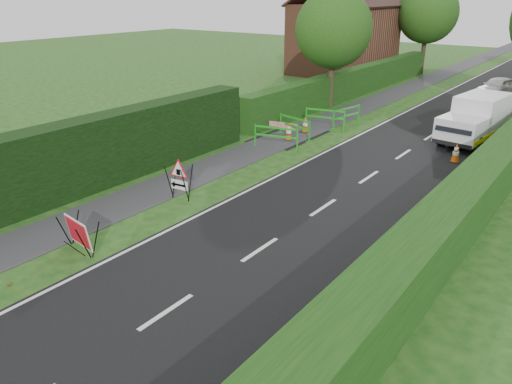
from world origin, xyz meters
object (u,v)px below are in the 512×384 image
Objects in this scene: red_rect_sign at (78,233)px; triangle_sign at (178,176)px; works_van at (476,118)px; hatchback_car at (497,87)px.

triangle_sign is at bearing 103.35° from red_rect_sign.
triangle_sign is 14.41m from works_van.
red_rect_sign is 0.25× the size of works_van.
hatchback_car reaches higher than red_rect_sign.
red_rect_sign is 29.74m from hatchback_car.
hatchback_car reaches higher than triangle_sign.
red_rect_sign is at bearing -101.79° from works_van.
red_rect_sign is 0.99× the size of triangle_sign.
triangle_sign is 0.25× the size of works_van.
works_van is 1.31× the size of hatchback_car.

